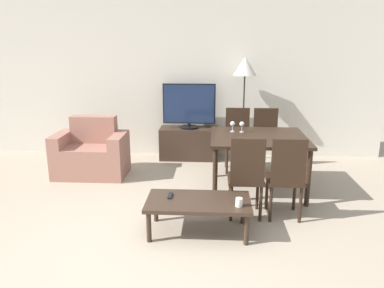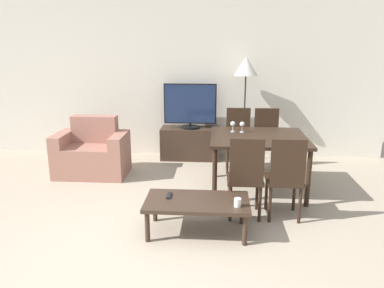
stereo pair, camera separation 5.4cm
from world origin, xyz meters
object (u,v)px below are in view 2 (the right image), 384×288
object	(u,v)px
tv	(190,106)
dining_chair_near_right	(285,175)
dining_table	(258,142)
floor_lamp	(246,70)
remote_primary	(169,196)
dining_chair_near	(246,174)
dining_chair_far_left	(238,137)
coffee_table	(197,204)
tv_stand	(190,143)
dining_chair_far	(267,137)
armchair	(92,154)
wine_glass_center	(233,125)
cup_white_near	(238,202)
wine_glass_left	(242,125)

from	to	relation	value
tv	dining_chair_near_right	distance (m)	2.57
dining_table	floor_lamp	size ratio (longest dim) A/B	0.72
dining_chair_near_right	remote_primary	world-z (taller)	dining_chair_near_right
dining_chair_near	dining_chair_far_left	bearing A→B (deg)	90.00
coffee_table	dining_chair_near	bearing A→B (deg)	35.05
dining_chair_far_left	floor_lamp	world-z (taller)	floor_lamp
remote_primary	tv_stand	bearing A→B (deg)	89.22
dining_chair_near	dining_chair_far	size ratio (longest dim) A/B	1.00
tv	dining_chair_far	size ratio (longest dim) A/B	0.91
tv_stand	dining_chair_far	distance (m)	1.35
armchair	remote_primary	distance (m)	2.12
dining_chair_near	dining_chair_far	distance (m)	1.77
tv	remote_primary	size ratio (longest dim) A/B	5.83
armchair	tv_stand	world-z (taller)	armchair
wine_glass_center	armchair	bearing A→B (deg)	173.22
tv	dining_chair_far_left	distance (m)	1.01
dining_chair_far	dining_chair_near_right	world-z (taller)	same
tv	dining_chair_near	xyz separation A→B (m)	(0.78, -2.23, -0.38)
tv	wine_glass_center	world-z (taller)	tv
cup_white_near	dining_chair_far	bearing A→B (deg)	76.19
tv_stand	coffee_table	xyz separation A→B (m)	(0.27, -2.59, 0.05)
armchair	remote_primary	xyz separation A→B (m)	(1.37, -1.61, 0.05)
dining_chair_far_left	wine_glass_center	size ratio (longest dim) A/B	6.56
dining_table	cup_white_near	xyz separation A→B (m)	(-0.32, -1.35, -0.27)
tv	dining_chair_near_right	world-z (taller)	tv
armchair	dining_table	bearing A→B (deg)	-11.02
armchair	dining_chair_far_left	bearing A→B (deg)	10.09
coffee_table	dining_table	xyz separation A→B (m)	(0.73, 1.22, 0.35)
armchair	coffee_table	world-z (taller)	armchair
dining_table	armchair	bearing A→B (deg)	168.98
dining_chair_far	tv_stand	bearing A→B (deg)	157.06
dining_table	dining_chair_near	bearing A→B (deg)	-104.21
dining_chair_near_right	tv_stand	bearing A→B (deg)	118.63
armchair	floor_lamp	world-z (taller)	floor_lamp
coffee_table	cup_white_near	world-z (taller)	cup_white_near
dining_chair_far	cup_white_near	world-z (taller)	dining_chair_far
dining_chair_far	armchair	bearing A→B (deg)	-171.56
remote_primary	wine_glass_left	world-z (taller)	wine_glass_left
cup_white_near	coffee_table	bearing A→B (deg)	162.78
dining_chair_far	dining_chair_near_right	xyz separation A→B (m)	(0.00, -1.72, 0.00)
remote_primary	dining_table	bearing A→B (deg)	47.86
tv	floor_lamp	xyz separation A→B (m)	(0.90, -0.04, 0.59)
dining_table	dining_chair_far	xyz separation A→B (m)	(0.22, 0.86, -0.15)
armchair	tv_stand	xyz separation A→B (m)	(1.40, 0.90, -0.05)
dining_chair_far_left	wine_glass_left	world-z (taller)	dining_chair_far_left
dining_chair_far	dining_chair_far_left	distance (m)	0.43
tv	dining_chair_near_right	bearing A→B (deg)	-61.35
dining_chair_near_right	remote_primary	distance (m)	1.29
coffee_table	wine_glass_center	xyz separation A→B (m)	(0.40, 1.44, 0.53)
armchair	dining_chair_far_left	xyz separation A→B (m)	(2.19, 0.39, 0.21)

